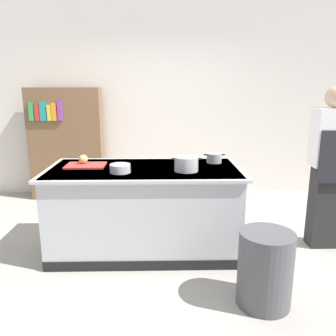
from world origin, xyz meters
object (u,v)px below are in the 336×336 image
Objects in this scene: onion at (83,159)px; stock_pot at (186,164)px; sauce_pan at (214,158)px; bookshelf at (66,144)px; mixing_bowl at (120,168)px; trash_bin at (265,269)px; person_chef at (329,165)px.

stock_pot reaches higher than onion.
sauce_pan is 2.57m from bookshelf.
bookshelf is (-0.63, 1.67, -0.11)m from onion.
stock_pot reaches higher than mixing_bowl.
trash_bin is 3.62m from bookshelf.
mixing_bowl is at bearing 86.37° from person_chef.
trash_bin is (1.64, -1.10, -0.66)m from onion.
sauce_pan is 1.39m from trash_bin.
onion is 2.08m from trash_bin.
onion is 0.41× the size of sauce_pan.
sauce_pan is (0.33, 0.37, -0.02)m from stock_pot.
onion is 2.58m from person_chef.
stock_pot is 1.50× the size of mixing_bowl.
mixing_bowl is at bearing -61.90° from bookshelf.
bookshelf is (-1.06, 1.98, -0.09)m from mixing_bowl.
onion is at bearing 166.08° from stock_pot.
bookshelf is (-2.27, 2.77, 0.55)m from trash_bin.
mixing_bowl is 1.58m from trash_bin.
stock_pot is 0.17× the size of person_chef.
mixing_bowl is 2.25m from bookshelf.
bookshelf is (-2.03, 1.56, -0.10)m from sauce_pan.
onion is at bearing 143.30° from mixing_bowl.
mixing_bowl is 0.33× the size of trash_bin.
mixing_bowl is 0.12× the size of person_chef.
bookshelf is (-1.70, 1.93, -0.12)m from stock_pot.
trash_bin is (0.24, -1.20, -0.65)m from sauce_pan.
bookshelf reaches higher than onion.
person_chef reaches higher than stock_pot.
person_chef reaches higher than sauce_pan.
sauce_pan is 1.15× the size of mixing_bowl.
person_chef is (2.58, -0.09, -0.05)m from onion.
bookshelf is at bearing 129.41° from trash_bin.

